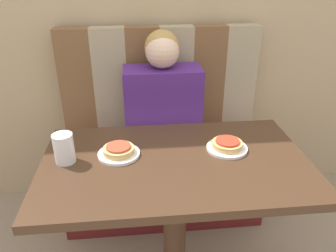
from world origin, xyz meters
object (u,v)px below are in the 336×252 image
object	(u,v)px
plate_left	(119,154)
plate_right	(227,148)
drinking_cup	(64,148)
pizza_left	(119,150)
pizza_right	(227,144)
person	(163,97)

from	to	relation	value
plate_left	plate_right	xyz separation A→B (m)	(0.45, 0.00, 0.00)
plate_right	drinking_cup	world-z (taller)	drinking_cup
plate_left	pizza_left	distance (m)	0.02
pizza_left	drinking_cup	bearing A→B (deg)	-172.97
plate_left	drinking_cup	bearing A→B (deg)	-172.97
plate_right	pizza_right	xyz separation A→B (m)	(0.00, 0.00, 0.02)
pizza_left	drinking_cup	xyz separation A→B (m)	(-0.21, -0.03, 0.03)
person	drinking_cup	distance (m)	0.69
plate_right	pizza_left	bearing A→B (deg)	180.00
person	pizza_right	bearing A→B (deg)	-66.60
plate_right	pizza_left	size ratio (longest dim) A/B	1.35
person	pizza_left	xyz separation A→B (m)	(-0.22, -0.52, -0.01)
plate_right	drinking_cup	distance (m)	0.66
pizza_left	pizza_right	bearing A→B (deg)	0.00
person	plate_left	world-z (taller)	person
pizza_left	drinking_cup	size ratio (longest dim) A/B	1.06
plate_right	drinking_cup	xyz separation A→B (m)	(-0.66, -0.03, 0.05)
person	plate_left	bearing A→B (deg)	-113.40
plate_left	plate_right	distance (m)	0.45
plate_right	plate_left	bearing A→B (deg)	180.00
person	pizza_left	distance (m)	0.57
plate_right	person	bearing A→B (deg)	113.40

